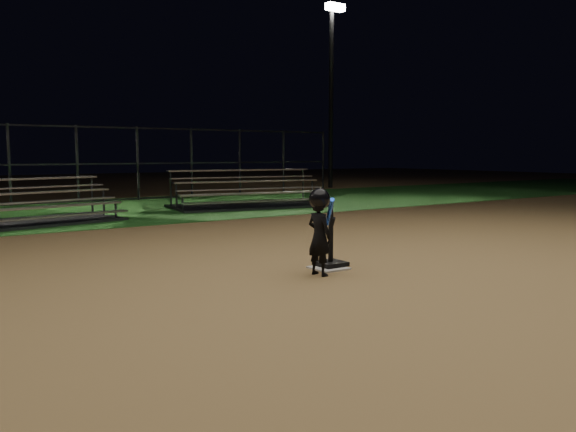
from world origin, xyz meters
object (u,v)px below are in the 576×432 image
object	(u,v)px
child_batter	(319,229)
bleacher_left	(23,215)
home_plate	(329,268)
batting_tee	(331,255)
light_pole_right	(332,80)
bleacher_right	(249,199)

from	to	relation	value
child_batter	bleacher_left	size ratio (longest dim) A/B	0.26
home_plate	batting_tee	distance (m)	0.20
home_plate	bleacher_left	distance (m)	8.21
light_pole_right	bleacher_left	bearing A→B (deg)	-153.87
home_plate	batting_tee	bearing A→B (deg)	37.10
child_batter	light_pole_right	xyz separation A→B (m)	(12.37, 15.21, 4.33)
light_pole_right	batting_tee	bearing A→B (deg)	-128.68
child_batter	light_pole_right	bearing A→B (deg)	-48.02
batting_tee	light_pole_right	size ratio (longest dim) A/B	0.10
bleacher_left	batting_tee	bearing A→B (deg)	-82.90
bleacher_left	bleacher_right	size ratio (longest dim) A/B	0.94
bleacher_right	home_plate	bearing A→B (deg)	-105.07
bleacher_right	light_pole_right	bearing A→B (deg)	46.27
child_batter	bleacher_right	size ratio (longest dim) A/B	0.24
child_batter	bleacher_right	distance (m)	9.82
home_plate	bleacher_right	distance (m)	9.42
child_batter	bleacher_right	bearing A→B (deg)	-33.98
batting_tee	light_pole_right	distance (m)	19.64
home_plate	light_pole_right	world-z (taller)	light_pole_right
bleacher_right	child_batter	bearing A→B (deg)	-106.41
batting_tee	child_batter	distance (m)	0.71
bleacher_left	light_pole_right	xyz separation A→B (m)	(14.57, 7.15, 4.73)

